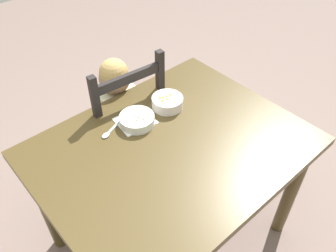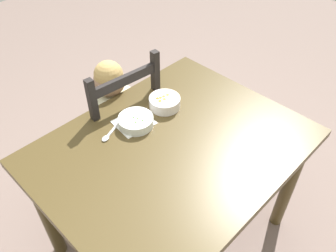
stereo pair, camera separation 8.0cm
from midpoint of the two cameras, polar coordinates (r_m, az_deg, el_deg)
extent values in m
plane|color=gray|center=(2.18, 1.59, -17.46)|extent=(8.00, 8.00, 0.00)
cube|color=#4C3D1F|center=(1.57, 2.10, -3.69)|extent=(1.19, 0.94, 0.04)
cylinder|color=#4C3D1F|center=(2.03, 20.79, -9.95)|extent=(0.07, 0.07, 0.73)
cylinder|color=#4C3D1F|center=(1.93, -18.33, -12.52)|extent=(0.07, 0.07, 0.73)
cylinder|color=#4C3D1F|center=(2.31, 4.63, 1.21)|extent=(0.07, 0.07, 0.73)
cube|color=black|center=(2.16, -7.13, -0.82)|extent=(0.45, 0.45, 0.02)
cube|color=black|center=(2.49, -5.27, -0.15)|extent=(0.04, 0.04, 0.40)
cube|color=black|center=(2.38, -12.98, -3.85)|extent=(0.04, 0.04, 0.40)
cube|color=black|center=(2.27, -0.06, -5.38)|extent=(0.04, 0.04, 0.40)
cube|color=black|center=(2.15, -8.36, -9.82)|extent=(0.04, 0.04, 0.40)
cube|color=black|center=(1.92, -0.07, 4.84)|extent=(0.04, 0.04, 0.58)
cube|color=black|center=(1.77, -9.97, 0.28)|extent=(0.04, 0.04, 0.58)
cube|color=black|center=(1.72, -5.22, 7.82)|extent=(0.36, 0.05, 0.05)
cube|color=black|center=(1.82, -4.88, 3.35)|extent=(0.36, 0.05, 0.05)
cube|color=beige|center=(2.03, -7.03, 2.24)|extent=(0.22, 0.14, 0.32)
sphere|color=#A47A5C|center=(1.89, -7.63, 7.72)|extent=(0.17, 0.17, 0.17)
sphere|color=tan|center=(1.87, -7.74, 8.68)|extent=(0.16, 0.16, 0.16)
cylinder|color=#3F4C72|center=(2.20, -5.52, -7.30)|extent=(0.07, 0.07, 0.42)
cylinder|color=#3F4C72|center=(2.24, -3.28, -5.90)|extent=(0.07, 0.07, 0.42)
cylinder|color=beige|center=(1.86, -8.63, 0.90)|extent=(0.06, 0.26, 0.14)
cylinder|color=beige|center=(1.97, -2.46, 4.23)|extent=(0.06, 0.26, 0.14)
cylinder|color=white|center=(1.65, -3.78, 0.99)|extent=(0.17, 0.17, 0.05)
cylinder|color=white|center=(1.66, -3.75, 0.48)|extent=(0.08, 0.08, 0.01)
cylinder|color=#49902C|center=(1.65, -3.79, 1.17)|extent=(0.14, 0.14, 0.03)
sphere|color=#4C9931|center=(1.62, -2.69, 1.00)|extent=(0.01, 0.01, 0.01)
sphere|color=#488B20|center=(1.63, -3.47, 1.32)|extent=(0.01, 0.01, 0.01)
sphere|color=#4E9832|center=(1.61, -3.82, 0.76)|extent=(0.01, 0.01, 0.01)
sphere|color=#42902F|center=(1.64, -4.16, 1.52)|extent=(0.01, 0.01, 0.01)
cylinder|color=white|center=(1.74, 1.21, 3.93)|extent=(0.16, 0.16, 0.06)
cylinder|color=white|center=(1.76, 1.20, 3.30)|extent=(0.07, 0.07, 0.01)
cylinder|color=orange|center=(1.74, 1.22, 4.14)|extent=(0.13, 0.13, 0.03)
cube|color=orange|center=(1.74, 1.08, 4.80)|extent=(0.02, 0.02, 0.01)
cube|color=orange|center=(1.72, 1.17, 4.34)|extent=(0.02, 0.02, 0.01)
cube|color=orange|center=(1.73, -0.01, 4.51)|extent=(0.02, 0.02, 0.01)
cube|color=orange|center=(1.73, 0.51, 4.61)|extent=(0.02, 0.02, 0.01)
cube|color=orange|center=(1.75, 1.74, 5.02)|extent=(0.02, 0.02, 0.01)
cube|color=orange|center=(1.71, 0.40, 4.06)|extent=(0.02, 0.02, 0.01)
cube|color=silver|center=(1.65, -7.53, -0.21)|extent=(0.09, 0.04, 0.00)
ellipsoid|color=silver|center=(1.61, -8.87, -1.57)|extent=(0.05, 0.04, 0.01)
cube|color=white|center=(1.68, -4.09, 0.84)|extent=(0.19, 0.17, 0.00)
camera|label=1|loc=(0.04, 91.45, -1.33)|focal=36.89mm
camera|label=2|loc=(0.04, -88.55, 1.33)|focal=36.89mm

